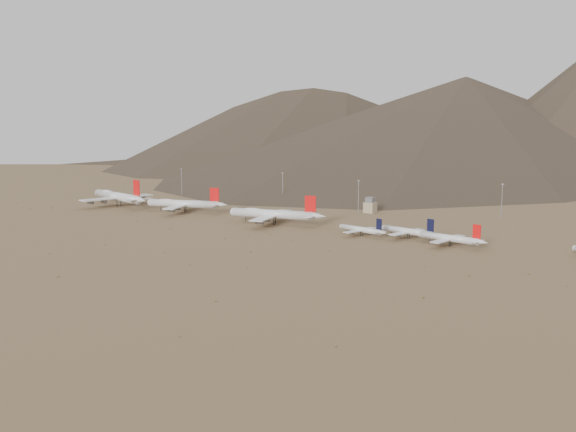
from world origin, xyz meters
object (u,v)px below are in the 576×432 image
Objects in this scene: widebody_east at (273,214)px; narrowbody_b at (409,231)px; control_tower at (370,206)px; widebody_centre at (184,204)px; narrowbody_a at (362,230)px; widebody_west at (118,196)px.

widebody_east is 1.68× the size of narrowbody_b.
control_tower is (29.84, 85.92, -1.88)m from widebody_east.
control_tower is (119.02, 79.12, -1.50)m from widebody_centre.
widebody_east is at bearing -171.24° from narrowbody_a.
narrowbody_b reaches higher than narrowbody_a.
narrowbody_a is at bearing -16.78° from widebody_east.
widebody_centre reaches higher than control_tower.
narrowbody_a is (159.33, -11.28, -2.83)m from widebody_centre.
widebody_west reaches higher than narrowbody_b.
narrowbody_a is at bearing -22.71° from widebody_centre.
widebody_east is at bearing -166.10° from narrowbody_b.
widebody_west is 1.24× the size of widebody_centre.
widebody_west reaches higher than narrowbody_a.
widebody_east is at bearing 12.37° from widebody_west.
widebody_east reaches higher than widebody_centre.
narrowbody_a is (70.16, -4.48, -3.22)m from widebody_east.
control_tower is at bearing 57.72° from widebody_east.
widebody_east reaches higher than narrowbody_b.
narrowbody_b is (255.76, 1.72, -3.76)m from widebody_west.
narrowbody_a is (227.95, -6.10, -4.25)m from widebody_west.
widebody_east is at bearing -23.02° from widebody_centre.
widebody_west is 68.82m from widebody_centre.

